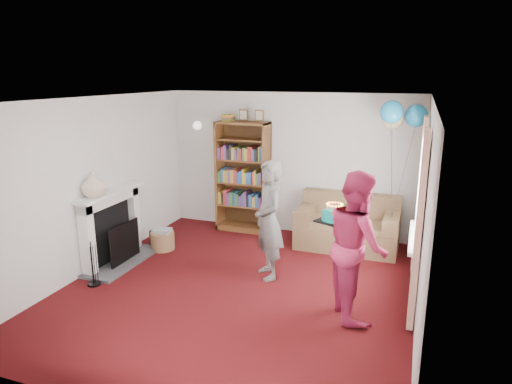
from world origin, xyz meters
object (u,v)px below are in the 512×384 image
at_px(person_striped, 269,220).
at_px(birthday_cake, 334,216).
at_px(bookcase, 243,178).
at_px(sofa, 348,227).
at_px(person_magenta, 357,245).

distance_m(person_striped, birthday_cake, 1.19).
bearing_deg(birthday_cake, person_striped, 151.04).
xyz_separation_m(bookcase, sofa, (1.95, -0.24, -0.65)).
bearing_deg(person_magenta, sofa, -14.09).
xyz_separation_m(person_striped, person_magenta, (1.29, -0.65, 0.04)).
distance_m(bookcase, person_magenta, 3.41).
xyz_separation_m(person_magenta, birthday_cake, (-0.29, 0.10, 0.29)).
bearing_deg(bookcase, person_magenta, -46.03).
xyz_separation_m(sofa, birthday_cake, (0.12, -2.12, 0.84)).
bearing_deg(birthday_cake, bookcase, 131.34).
height_order(bookcase, person_magenta, bookcase).
height_order(person_striped, person_magenta, person_magenta).
relative_size(bookcase, person_magenta, 1.25).
distance_m(person_striped, person_magenta, 1.44).
bearing_deg(bookcase, person_striped, -59.19).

